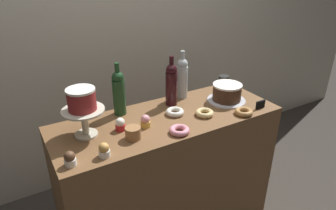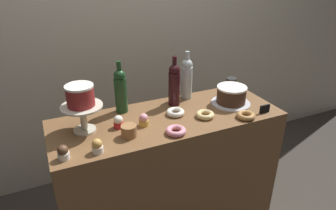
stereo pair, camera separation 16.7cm
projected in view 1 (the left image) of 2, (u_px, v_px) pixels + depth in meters
The scene contains 20 objects.
back_wall at pixel (113, 23), 2.28m from camera, with size 6.00×0.05×2.60m.
display_counter at pixel (168, 175), 2.01m from camera, with size 1.39×0.52×0.88m.
cake_stand_pedestal at pixel (84, 118), 1.58m from camera, with size 0.22×0.22×0.16m.
white_layer_cake at pixel (82, 99), 1.53m from camera, with size 0.15×0.15×0.12m.
silver_serving_platter at pixel (227, 100), 2.01m from camera, with size 0.26×0.26×0.01m.
chocolate_round_cake at pixel (227, 92), 1.99m from camera, with size 0.19×0.19×0.11m.
wine_bottle_clear at pixel (182, 77), 2.02m from camera, with size 0.08×0.08×0.33m.
wine_bottle_dark_red at pixel (171, 84), 1.91m from camera, with size 0.08×0.08×0.33m.
wine_bottle_green at pixel (119, 92), 1.79m from camera, with size 0.08×0.08×0.33m.
cupcake_chocolate at pixel (70, 159), 1.38m from camera, with size 0.06×0.06×0.07m.
cupcake_caramel at pixel (104, 150), 1.44m from camera, with size 0.06×0.06×0.07m.
cupcake_vanilla at pixel (120, 124), 1.66m from camera, with size 0.06×0.06×0.07m.
cupcake_strawberry at pixel (145, 121), 1.69m from camera, with size 0.06×0.06×0.07m.
donut_glazed at pixel (205, 113), 1.83m from camera, with size 0.11×0.11×0.03m.
donut_sugar at pixel (175, 112), 1.84m from camera, with size 0.11×0.11×0.03m.
donut_pink at pixel (179, 130), 1.64m from camera, with size 0.11×0.11×0.03m.
donut_maple at pixel (244, 112), 1.84m from camera, with size 0.11×0.11×0.03m.
cookie_stack at pixel (133, 133), 1.58m from camera, with size 0.08×0.08×0.07m.
price_sign_chalkboard at pixel (260, 104), 1.91m from camera, with size 0.07×0.01×0.05m.
coffee_cup_ceramic at pixel (224, 81), 2.23m from camera, with size 0.08×0.08×0.08m.
Camera 1 is at (-0.80, -1.38, 1.74)m, focal length 32.15 mm.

